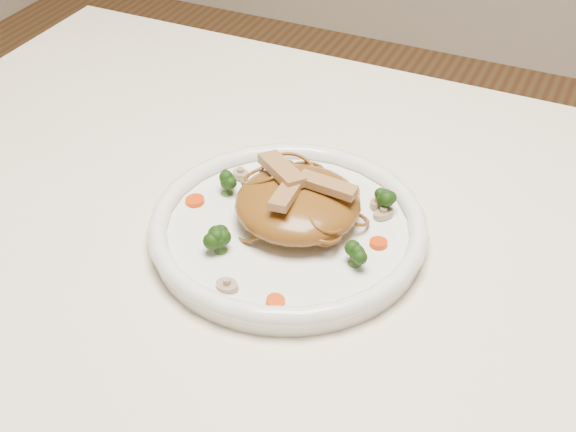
% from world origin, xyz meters
% --- Properties ---
extents(table, '(1.20, 0.80, 0.75)m').
position_xyz_m(table, '(0.00, 0.00, 0.65)').
color(table, white).
rests_on(table, ground).
extents(plate, '(0.33, 0.33, 0.02)m').
position_xyz_m(plate, '(-0.04, -0.01, 0.76)').
color(plate, white).
rests_on(plate, table).
extents(noodle_mound, '(0.13, 0.13, 0.04)m').
position_xyz_m(noodle_mound, '(-0.04, 0.01, 0.79)').
color(noodle_mound, brown).
rests_on(noodle_mound, plate).
extents(chicken_a, '(0.06, 0.02, 0.01)m').
position_xyz_m(chicken_a, '(-0.01, 0.02, 0.81)').
color(chicken_a, tan).
rests_on(chicken_a, noodle_mound).
extents(chicken_b, '(0.07, 0.06, 0.01)m').
position_xyz_m(chicken_b, '(-0.06, 0.02, 0.81)').
color(chicken_b, tan).
rests_on(chicken_b, noodle_mound).
extents(chicken_c, '(0.02, 0.06, 0.01)m').
position_xyz_m(chicken_c, '(-0.04, -0.01, 0.81)').
color(chicken_c, tan).
rests_on(chicken_c, noodle_mound).
extents(broccoli_0, '(0.03, 0.03, 0.03)m').
position_xyz_m(broccoli_0, '(0.03, 0.06, 0.78)').
color(broccoli_0, '#18380B').
rests_on(broccoli_0, plate).
extents(broccoli_1, '(0.03, 0.03, 0.03)m').
position_xyz_m(broccoli_1, '(-0.13, 0.02, 0.78)').
color(broccoli_1, '#18380B').
rests_on(broccoli_1, plate).
extents(broccoli_2, '(0.03, 0.03, 0.03)m').
position_xyz_m(broccoli_2, '(-0.09, -0.07, 0.78)').
color(broccoli_2, '#18380B').
rests_on(broccoli_2, plate).
extents(broccoli_3, '(0.03, 0.03, 0.03)m').
position_xyz_m(broccoli_3, '(0.04, -0.03, 0.78)').
color(broccoli_3, '#18380B').
rests_on(broccoli_3, plate).
extents(carrot_0, '(0.03, 0.03, 0.00)m').
position_xyz_m(carrot_0, '(-0.01, 0.07, 0.77)').
color(carrot_0, red).
rests_on(carrot_0, plate).
extents(carrot_1, '(0.02, 0.02, 0.00)m').
position_xyz_m(carrot_1, '(-0.15, -0.01, 0.77)').
color(carrot_1, red).
rests_on(carrot_1, plate).
extents(carrot_2, '(0.02, 0.02, 0.00)m').
position_xyz_m(carrot_2, '(0.05, 0.01, 0.77)').
color(carrot_2, red).
rests_on(carrot_2, plate).
extents(carrot_3, '(0.02, 0.02, 0.00)m').
position_xyz_m(carrot_3, '(-0.09, 0.09, 0.77)').
color(carrot_3, red).
rests_on(carrot_3, plate).
extents(carrot_4, '(0.02, 0.02, 0.00)m').
position_xyz_m(carrot_4, '(-0.01, -0.11, 0.77)').
color(carrot_4, red).
rests_on(carrot_4, plate).
extents(mushroom_0, '(0.02, 0.02, 0.01)m').
position_xyz_m(mushroom_0, '(-0.06, -0.11, 0.77)').
color(mushroom_0, '#C9B497').
rests_on(mushroom_0, plate).
extents(mushroom_1, '(0.03, 0.03, 0.01)m').
position_xyz_m(mushroom_1, '(0.04, 0.05, 0.77)').
color(mushroom_1, '#C9B497').
rests_on(mushroom_1, plate).
extents(mushroom_2, '(0.03, 0.03, 0.01)m').
position_xyz_m(mushroom_2, '(-0.13, 0.05, 0.77)').
color(mushroom_2, '#C9B497').
rests_on(mushroom_2, plate).
extents(mushroom_3, '(0.02, 0.02, 0.01)m').
position_xyz_m(mushroom_3, '(0.03, 0.07, 0.77)').
color(mushroom_3, '#C9B497').
rests_on(mushroom_3, plate).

